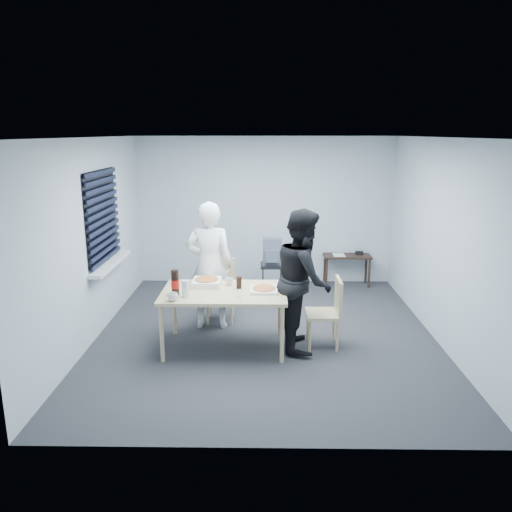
{
  "coord_description": "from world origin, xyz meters",
  "views": [
    {
      "loc": [
        -0.03,
        -6.29,
        2.66
      ],
      "look_at": [
        -0.13,
        0.1,
        1.07
      ],
      "focal_mm": 35.0,
      "sensor_mm": 36.0,
      "label": 1
    }
  ],
  "objects_px": {
    "mug_b": "(229,282)",
    "stool": "(272,271)",
    "side_table": "(347,259)",
    "backpack": "(272,252)",
    "person_black": "(303,280)",
    "chair_far": "(221,285)",
    "person_white": "(210,266)",
    "soda_bottle": "(175,283)",
    "mug_a": "(173,297)",
    "chair_right": "(330,308)",
    "dining_table": "(224,295)"
  },
  "relations": [
    {
      "from": "person_white",
      "to": "mug_a",
      "type": "relative_size",
      "value": 14.39
    },
    {
      "from": "dining_table",
      "to": "stool",
      "type": "height_order",
      "value": "dining_table"
    },
    {
      "from": "chair_far",
      "to": "chair_right",
      "type": "distance_m",
      "value": 1.73
    },
    {
      "from": "person_black",
      "to": "mug_b",
      "type": "distance_m",
      "value": 0.96
    },
    {
      "from": "person_white",
      "to": "backpack",
      "type": "relative_size",
      "value": 4.08
    },
    {
      "from": "chair_right",
      "to": "soda_bottle",
      "type": "distance_m",
      "value": 1.95
    },
    {
      "from": "chair_right",
      "to": "backpack",
      "type": "distance_m",
      "value": 2.17
    },
    {
      "from": "backpack",
      "to": "person_black",
      "type": "bearing_deg",
      "value": -60.33
    },
    {
      "from": "chair_right",
      "to": "backpack",
      "type": "relative_size",
      "value": 2.05
    },
    {
      "from": "backpack",
      "to": "soda_bottle",
      "type": "distance_m",
      "value": 2.57
    },
    {
      "from": "person_black",
      "to": "soda_bottle",
      "type": "bearing_deg",
      "value": 97.5
    },
    {
      "from": "mug_a",
      "to": "chair_far",
      "type": "bearing_deg",
      "value": 72.43
    },
    {
      "from": "chair_far",
      "to": "mug_a",
      "type": "distance_m",
      "value": 1.48
    },
    {
      "from": "soda_bottle",
      "to": "person_black",
      "type": "bearing_deg",
      "value": 7.5
    },
    {
      "from": "stool",
      "to": "soda_bottle",
      "type": "height_order",
      "value": "soda_bottle"
    },
    {
      "from": "dining_table",
      "to": "person_black",
      "type": "bearing_deg",
      "value": 2.93
    },
    {
      "from": "chair_far",
      "to": "side_table",
      "type": "relative_size",
      "value": 1.07
    },
    {
      "from": "chair_far",
      "to": "chair_right",
      "type": "xyz_separation_m",
      "value": [
        1.45,
        -0.95,
        0.0
      ]
    },
    {
      "from": "side_table",
      "to": "backpack",
      "type": "bearing_deg",
      "value": -156.49
    },
    {
      "from": "stool",
      "to": "side_table",
      "type": "bearing_deg",
      "value": 23.03
    },
    {
      "from": "dining_table",
      "to": "person_black",
      "type": "relative_size",
      "value": 0.87
    },
    {
      "from": "chair_right",
      "to": "stool",
      "type": "bearing_deg",
      "value": 108.6
    },
    {
      "from": "chair_right",
      "to": "side_table",
      "type": "height_order",
      "value": "chair_right"
    },
    {
      "from": "person_black",
      "to": "stool",
      "type": "relative_size",
      "value": 3.33
    },
    {
      "from": "soda_bottle",
      "to": "chair_right",
      "type": "bearing_deg",
      "value": 6.36
    },
    {
      "from": "chair_far",
      "to": "person_black",
      "type": "height_order",
      "value": "person_black"
    },
    {
      "from": "chair_far",
      "to": "soda_bottle",
      "type": "relative_size",
      "value": 2.88
    },
    {
      "from": "side_table",
      "to": "stool",
      "type": "bearing_deg",
      "value": -156.97
    },
    {
      "from": "stool",
      "to": "person_black",
      "type": "bearing_deg",
      "value": -80.36
    },
    {
      "from": "mug_b",
      "to": "stool",
      "type": "bearing_deg",
      "value": 72.65
    },
    {
      "from": "mug_a",
      "to": "person_white",
      "type": "bearing_deg",
      "value": 73.45
    },
    {
      "from": "mug_b",
      "to": "soda_bottle",
      "type": "xyz_separation_m",
      "value": [
        -0.62,
        -0.4,
        0.1
      ]
    },
    {
      "from": "dining_table",
      "to": "backpack",
      "type": "distance_m",
      "value": 2.2
    },
    {
      "from": "chair_right",
      "to": "person_black",
      "type": "xyz_separation_m",
      "value": [
        -0.34,
        -0.01,
        0.37
      ]
    },
    {
      "from": "person_white",
      "to": "soda_bottle",
      "type": "relative_size",
      "value": 5.72
    },
    {
      "from": "chair_far",
      "to": "person_white",
      "type": "xyz_separation_m",
      "value": [
        -0.12,
        -0.31,
        0.37
      ]
    },
    {
      "from": "side_table",
      "to": "mug_a",
      "type": "relative_size",
      "value": 6.74
    },
    {
      "from": "chair_far",
      "to": "person_black",
      "type": "relative_size",
      "value": 0.5
    },
    {
      "from": "chair_far",
      "to": "mug_a",
      "type": "relative_size",
      "value": 7.24
    },
    {
      "from": "chair_right",
      "to": "stool",
      "type": "height_order",
      "value": "chair_right"
    },
    {
      "from": "side_table",
      "to": "person_black",
      "type": "bearing_deg",
      "value": -110.54
    },
    {
      "from": "person_black",
      "to": "mug_a",
      "type": "xyz_separation_m",
      "value": [
        -1.55,
        -0.44,
        -0.09
      ]
    },
    {
      "from": "dining_table",
      "to": "side_table",
      "type": "height_order",
      "value": "dining_table"
    },
    {
      "from": "chair_right",
      "to": "person_white",
      "type": "bearing_deg",
      "value": 158.04
    },
    {
      "from": "person_white",
      "to": "side_table",
      "type": "distance_m",
      "value": 3.01
    },
    {
      "from": "side_table",
      "to": "mug_a",
      "type": "distance_m",
      "value": 4.0
    },
    {
      "from": "stool",
      "to": "mug_a",
      "type": "distance_m",
      "value": 2.8
    },
    {
      "from": "dining_table",
      "to": "person_white",
      "type": "xyz_separation_m",
      "value": [
        -0.25,
        0.69,
        0.2
      ]
    },
    {
      "from": "side_table",
      "to": "person_white",
      "type": "bearing_deg",
      "value": -138.06
    },
    {
      "from": "soda_bottle",
      "to": "mug_a",
      "type": "bearing_deg",
      "value": -88.23
    }
  ]
}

